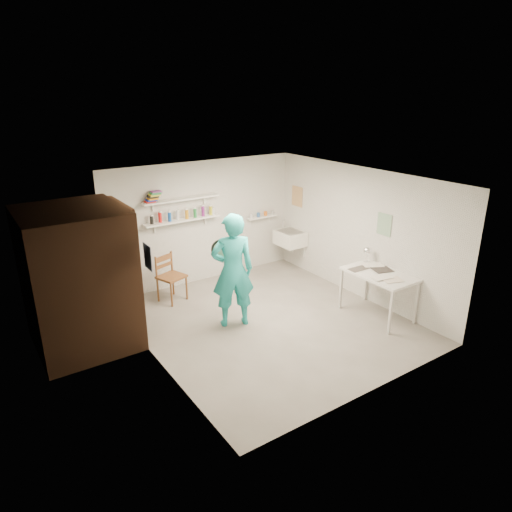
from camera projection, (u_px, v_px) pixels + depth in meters
floor at (269, 322)px, 7.64m from camera, size 4.00×4.50×0.02m
ceiling at (271, 178)px, 6.80m from camera, size 4.00×4.50×0.02m
wall_back at (203, 222)px, 8.98m from camera, size 4.00×0.02×2.40m
wall_front at (380, 307)px, 5.46m from camera, size 4.00×0.02×2.40m
wall_left at (150, 283)px, 6.16m from camera, size 0.02×4.50×2.40m
wall_right at (360, 233)px, 8.28m from camera, size 0.02×4.50×2.40m
doorway_recess at (126, 272)px, 7.06m from camera, size 0.02×0.90×2.00m
corridor_box at (78, 279)px, 6.67m from camera, size 1.40×1.50×2.10m
door_lintel at (121, 205)px, 6.71m from camera, size 0.06×1.05×0.10m
door_jamb_near at (139, 282)px, 6.68m from camera, size 0.06×0.10×2.00m
door_jamb_far at (117, 262)px, 7.46m from camera, size 0.06×0.10×2.00m
shelf_lower at (182, 220)px, 8.56m from camera, size 1.50×0.22×0.03m
shelf_upper at (181, 199)px, 8.42m from camera, size 1.50×0.22×0.03m
ledge_shelf at (262, 217)px, 9.64m from camera, size 0.70×0.14×0.03m
poster_left at (148, 257)px, 6.09m from camera, size 0.01×0.28×0.36m
poster_right_a at (297, 196)px, 9.55m from camera, size 0.01×0.34×0.42m
poster_right_b at (384, 225)px, 7.73m from camera, size 0.01×0.30×0.38m
belfast_sink at (290, 238)px, 9.63m from camera, size 0.48×0.60×0.30m
man at (233, 271)px, 7.25m from camera, size 0.80×0.66×1.89m
wall_clock at (222, 249)px, 7.26m from camera, size 0.33×0.15×0.34m
wooden_chair at (171, 277)px, 8.25m from camera, size 0.55×0.54×0.94m
work_table at (377, 295)px, 7.70m from camera, size 0.71×1.18×0.79m
desk_lamp at (368, 251)px, 7.96m from camera, size 0.15×0.15×0.15m
spray_cans at (182, 215)px, 8.53m from camera, size 1.29×0.06×0.17m
book_stack at (153, 197)px, 8.10m from camera, size 0.30×0.14×0.20m
ledge_pots at (262, 214)px, 9.62m from camera, size 0.48×0.07×0.09m
papers at (380, 273)px, 7.56m from camera, size 0.30×0.22×0.02m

